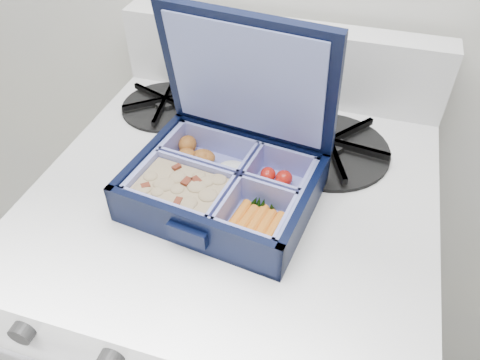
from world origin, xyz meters
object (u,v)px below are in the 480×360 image
(burner_grate, at_px, (329,144))
(fork, at_px, (260,136))
(stove, at_px, (238,332))
(bento_box, at_px, (223,186))

(burner_grate, xyz_separation_m, fork, (-0.11, 0.00, -0.01))
(fork, bearing_deg, burner_grate, 12.67)
(burner_grate, relative_size, fork, 1.06)
(stove, xyz_separation_m, bento_box, (-0.01, -0.04, 0.44))
(bento_box, xyz_separation_m, burner_grate, (0.12, 0.15, -0.01))
(stove, bearing_deg, fork, 88.69)
(bento_box, height_order, burner_grate, bento_box)
(stove, bearing_deg, bento_box, -98.46)
(burner_grate, bearing_deg, stove, -136.57)
(stove, height_order, fork, fork)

